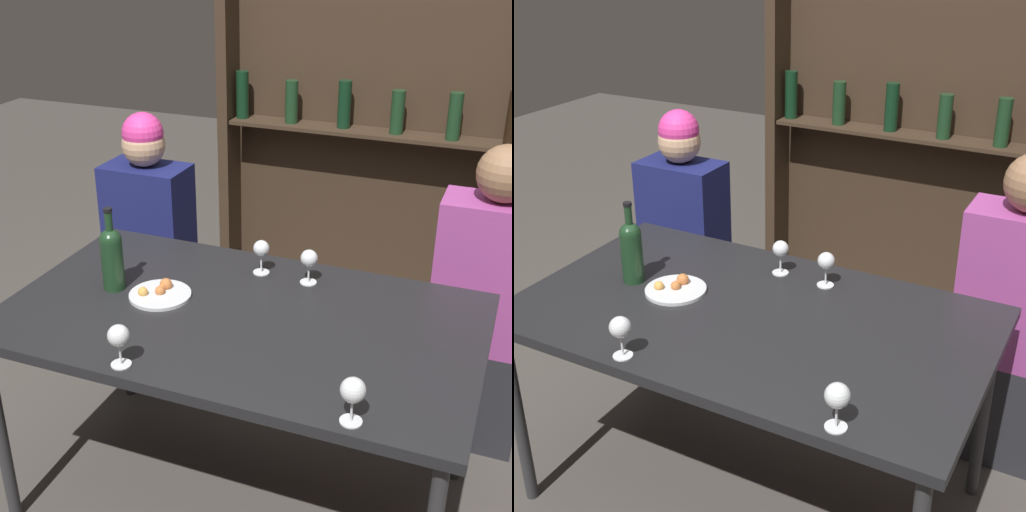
{
  "view_description": "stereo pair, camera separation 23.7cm",
  "coord_description": "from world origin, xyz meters",
  "views": [
    {
      "loc": [
        0.8,
        -1.86,
        1.95
      ],
      "look_at": [
        0.0,
        0.14,
        0.93
      ],
      "focal_mm": 50.0,
      "sensor_mm": 36.0,
      "label": 1
    },
    {
      "loc": [
        1.01,
        -1.75,
        1.95
      ],
      "look_at": [
        0.0,
        0.14,
        0.93
      ],
      "focal_mm": 50.0,
      "sensor_mm": 36.0,
      "label": 2
    }
  ],
  "objects": [
    {
      "name": "seated_person_left",
      "position": [
        -0.72,
        0.66,
        0.59
      ],
      "size": [
        0.36,
        0.22,
        1.22
      ],
      "color": "#26262B",
      "rests_on": "ground_plane"
    },
    {
      "name": "wine_glass_0",
      "position": [
        0.48,
        -0.4,
        0.87
      ],
      "size": [
        0.07,
        0.07,
        0.13
      ],
      "color": "silver",
      "rests_on": "dining_table"
    },
    {
      "name": "wine_glass_1",
      "position": [
        0.14,
        0.29,
        0.87
      ],
      "size": [
        0.06,
        0.06,
        0.13
      ],
      "color": "silver",
      "rests_on": "dining_table"
    },
    {
      "name": "wine_rack_wall",
      "position": [
        0.0,
        1.74,
        1.15
      ],
      "size": [
        1.63,
        0.21,
        2.26
      ],
      "color": "#38281C",
      "rests_on": "ground_plane"
    },
    {
      "name": "seated_person_right",
      "position": [
        0.73,
        0.66,
        0.59
      ],
      "size": [
        0.4,
        0.22,
        1.24
      ],
      "color": "#26262B",
      "rests_on": "ground_plane"
    },
    {
      "name": "wine_glass_2",
      "position": [
        -0.05,
        0.31,
        0.87
      ],
      "size": [
        0.06,
        0.06,
        0.13
      ],
      "color": "silver",
      "rests_on": "dining_table"
    },
    {
      "name": "dining_table",
      "position": [
        0.0,
        0.0,
        0.72
      ],
      "size": [
        1.55,
        0.91,
        0.78
      ],
      "color": "black",
      "rests_on": "ground_plane"
    },
    {
      "name": "food_plate_0",
      "position": [
        -0.3,
        0.01,
        0.79
      ],
      "size": [
        0.21,
        0.21,
        0.05
      ],
      "color": "silver",
      "rests_on": "dining_table"
    },
    {
      "name": "wine_glass_3",
      "position": [
        -0.21,
        -0.4,
        0.87
      ],
      "size": [
        0.07,
        0.07,
        0.13
      ],
      "color": "silver",
      "rests_on": "dining_table"
    },
    {
      "name": "wine_bottle",
      "position": [
        -0.48,
        0.01,
        0.9
      ],
      "size": [
        0.08,
        0.08,
        0.3
      ],
      "color": "#19381E",
      "rests_on": "dining_table"
    },
    {
      "name": "ground_plane",
      "position": [
        0.0,
        0.0,
        0.0
      ],
      "size": [
        10.0,
        10.0,
        0.0
      ],
      "primitive_type": "plane",
      "color": "#47423D"
    }
  ]
}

